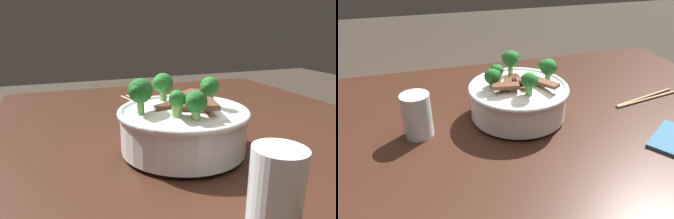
# 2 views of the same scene
# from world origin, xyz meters

# --- Properties ---
(dining_table) EXTENTS (1.27, 1.01, 0.77)m
(dining_table) POSITION_xyz_m (0.00, 0.00, 0.64)
(dining_table) COLOR #381E14
(dining_table) RESTS_ON ground
(rice_bowl) EXTENTS (0.26, 0.26, 0.16)m
(rice_bowl) POSITION_xyz_m (-0.06, 0.10, 0.83)
(rice_bowl) COLOR white
(rice_bowl) RESTS_ON dining_table
(drinking_glass) EXTENTS (0.07, 0.07, 0.11)m
(drinking_glass) POSITION_xyz_m (-0.32, 0.08, 0.81)
(drinking_glass) COLOR white
(drinking_glass) RESTS_ON dining_table
(chopsticks_pair) EXTENTS (0.23, 0.06, 0.01)m
(chopsticks_pair) POSITION_xyz_m (0.34, 0.08, 0.77)
(chopsticks_pair) COLOR tan
(chopsticks_pair) RESTS_ON dining_table
(folded_napkin) EXTENTS (0.18, 0.17, 0.01)m
(folded_napkin) POSITION_xyz_m (0.27, -0.13, 0.77)
(folded_napkin) COLOR #386689
(folded_napkin) RESTS_ON dining_table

